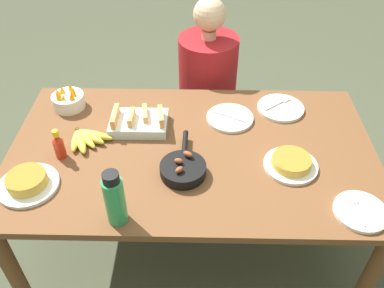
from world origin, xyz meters
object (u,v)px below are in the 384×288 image
(banana_bunch, at_px, (86,138))
(melon_tray, at_px, (139,122))
(water_bottle, at_px, (115,199))
(frittata_plate_center, at_px, (27,182))
(empty_plate_far_left, at_px, (230,118))
(hot_sauce_bottle, at_px, (59,146))
(fruit_bowl_mango, at_px, (68,100))
(empty_plate_far_right, at_px, (281,108))
(person_figure, at_px, (207,105))
(frittata_plate_side, at_px, (291,163))
(empty_plate_near_front, at_px, (361,211))
(skillet, at_px, (183,168))

(banana_bunch, xyz_separation_m, melon_tray, (0.24, 0.11, 0.01))
(banana_bunch, bearing_deg, water_bottle, -63.75)
(frittata_plate_center, xyz_separation_m, empty_plate_far_left, (0.87, 0.48, -0.02))
(hot_sauce_bottle, bearing_deg, fruit_bowl_mango, 98.80)
(banana_bunch, height_order, hot_sauce_bottle, hot_sauce_bottle)
(empty_plate_far_left, distance_m, hot_sauce_bottle, 0.83)
(empty_plate_far_right, xyz_separation_m, person_figure, (-0.37, 0.41, -0.28))
(banana_bunch, distance_m, melon_tray, 0.26)
(hot_sauce_bottle, bearing_deg, frittata_plate_side, -2.53)
(empty_plate_near_front, xyz_separation_m, empty_plate_far_left, (-0.49, 0.59, -0.00))
(frittata_plate_side, distance_m, empty_plate_far_right, 0.43)
(melon_tray, bearing_deg, frittata_plate_side, -20.54)
(fruit_bowl_mango, relative_size, person_figure, 0.14)
(frittata_plate_side, height_order, empty_plate_far_right, frittata_plate_side)
(fruit_bowl_mango, xyz_separation_m, hot_sauce_bottle, (0.06, -0.38, 0.02))
(banana_bunch, xyz_separation_m, empty_plate_far_right, (0.96, 0.28, -0.01))
(hot_sauce_bottle, bearing_deg, melon_tray, 33.65)
(banana_bunch, height_order, empty_plate_near_front, banana_bunch)
(person_figure, bearing_deg, frittata_plate_side, -67.02)
(frittata_plate_side, relative_size, water_bottle, 0.96)
(frittata_plate_center, distance_m, water_bottle, 0.45)
(water_bottle, distance_m, person_figure, 1.27)
(empty_plate_far_left, bearing_deg, banana_bunch, -164.93)
(banana_bunch, height_order, frittata_plate_side, frittata_plate_side)
(fruit_bowl_mango, bearing_deg, water_bottle, -63.03)
(melon_tray, xyz_separation_m, frittata_plate_side, (0.70, -0.26, -0.01))
(frittata_plate_center, height_order, empty_plate_far_right, frittata_plate_center)
(empty_plate_near_front, distance_m, hot_sauce_bottle, 1.30)
(empty_plate_near_front, bearing_deg, empty_plate_far_right, 107.56)
(empty_plate_far_right, xyz_separation_m, water_bottle, (-0.73, -0.74, 0.11))
(fruit_bowl_mango, bearing_deg, skillet, -37.71)
(melon_tray, relative_size, fruit_bowl_mango, 1.69)
(banana_bunch, distance_m, frittata_plate_center, 0.34)
(empty_plate_near_front, height_order, empty_plate_far_left, same)
(water_bottle, height_order, person_figure, person_figure)
(empty_plate_far_right, bearing_deg, banana_bunch, -163.90)
(frittata_plate_side, xyz_separation_m, person_figure, (-0.36, 0.84, -0.30))
(skillet, distance_m, empty_plate_far_right, 0.69)
(skillet, distance_m, empty_plate_near_front, 0.74)
(hot_sauce_bottle, bearing_deg, empty_plate_near_front, -13.35)
(fruit_bowl_mango, bearing_deg, melon_tray, -23.05)
(empty_plate_near_front, distance_m, water_bottle, 0.96)
(banana_bunch, distance_m, water_bottle, 0.52)
(empty_plate_far_right, bearing_deg, hot_sauce_bottle, -159.84)
(frittata_plate_side, height_order, water_bottle, water_bottle)
(empty_plate_near_front, xyz_separation_m, water_bottle, (-0.95, -0.05, 0.11))
(frittata_plate_center, relative_size, empty_plate_far_left, 1.08)
(skillet, relative_size, empty_plate_far_left, 1.45)
(empty_plate_near_front, bearing_deg, banana_bunch, 160.89)
(banana_bunch, xyz_separation_m, person_figure, (0.58, 0.69, -0.30))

